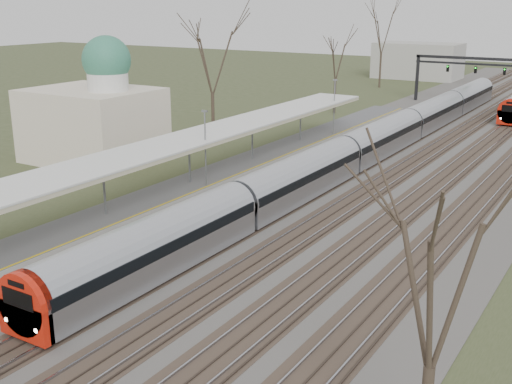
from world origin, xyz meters
TOP-DOWN VIEW (x-y plane):
  - track_bed at (0.26, 55.00)m, footprint 24.00×160.00m
  - platform at (-9.05, 37.50)m, footprint 3.50×69.00m
  - canopy at (-9.05, 32.99)m, footprint 4.10×50.00m
  - dome_building at (-21.71, 38.00)m, footprint 10.00×8.00m
  - signal_gantry at (0.29, 84.99)m, footprint 21.00×0.59m
  - tree_west_far at (-17.00, 48.00)m, footprint 5.50×5.50m
  - tree_east_near at (13.00, 15.00)m, footprint 4.50×4.50m
  - train_near at (-2.50, 52.11)m, footprint 2.62×75.21m

SIDE VIEW (x-z plane):
  - track_bed at x=0.26m, z-range -0.05..0.17m
  - platform at x=-9.05m, z-range 0.00..1.00m
  - train_near at x=-2.50m, z-range -0.05..3.00m
  - dome_building at x=-21.71m, z-range -1.43..8.87m
  - canopy at x=-9.05m, z-range 2.37..5.48m
  - signal_gantry at x=0.29m, z-range 1.87..7.95m
  - tree_east_near at x=13.00m, z-range 1.92..11.19m
  - tree_west_far at x=-17.00m, z-range 2.35..13.68m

